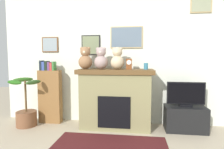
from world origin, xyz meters
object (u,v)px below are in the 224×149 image
(candle_jar, at_px, (146,66))
(teddy_bear_grey, at_px, (117,59))
(bookshelf, at_px, (50,94))
(television, at_px, (186,95))
(fireplace, at_px, (116,98))
(potted_plant, at_px, (26,112))
(teddy_bear_brown, at_px, (101,59))
(teddy_bear_cream, at_px, (85,59))
(tv_stand, at_px, (185,118))
(mantel_clock, at_px, (129,64))

(candle_jar, relative_size, teddy_bear_grey, 0.29)
(bookshelf, distance_m, television, 2.58)
(fireplace, height_order, television, fireplace)
(potted_plant, distance_m, teddy_bear_grey, 2.00)
(television, distance_m, teddy_bear_brown, 1.64)
(television, distance_m, teddy_bear_grey, 1.36)
(fireplace, xyz_separation_m, teddy_bear_cream, (-0.57, -0.02, 0.73))
(teddy_bear_cream, xyz_separation_m, teddy_bear_brown, (0.30, 0.00, -0.00))
(bookshelf, relative_size, tv_stand, 1.78)
(television, height_order, mantel_clock, mantel_clock)
(bookshelf, relative_size, candle_jar, 10.70)
(mantel_clock, bearing_deg, tv_stand, -0.15)
(teddy_bear_brown, bearing_deg, teddy_bear_cream, -180.00)
(television, bearing_deg, bookshelf, 177.74)
(tv_stand, distance_m, television, 0.43)
(teddy_bear_brown, relative_size, teddy_bear_grey, 1.01)
(candle_jar, height_order, teddy_bear_brown, teddy_bear_brown)
(tv_stand, height_order, teddy_bear_cream, teddy_bear_cream)
(mantel_clock, relative_size, teddy_bear_brown, 0.48)
(mantel_clock, bearing_deg, teddy_bear_brown, 179.94)
(teddy_bear_cream, bearing_deg, teddy_bear_brown, 0.00)
(television, relative_size, candle_jar, 5.58)
(bookshelf, distance_m, potted_plant, 0.53)
(bookshelf, relative_size, teddy_bear_cream, 2.99)
(bookshelf, distance_m, teddy_bear_cream, 1.04)
(fireplace, bearing_deg, teddy_bear_cream, -178.16)
(tv_stand, bearing_deg, fireplace, 179.01)
(bookshelf, relative_size, television, 1.92)
(bookshelf, bearing_deg, candle_jar, -2.93)
(potted_plant, xyz_separation_m, television, (2.94, 0.16, 0.37))
(fireplace, xyz_separation_m, tv_stand, (1.25, -0.02, -0.33))
(teddy_bear_brown, bearing_deg, potted_plant, -173.34)
(potted_plant, height_order, television, potted_plant)
(fireplace, height_order, potted_plant, fireplace)
(tv_stand, xyz_separation_m, teddy_bear_grey, (-1.21, 0.00, 1.05))
(television, distance_m, candle_jar, 0.86)
(fireplace, height_order, teddy_bear_cream, teddy_bear_cream)
(teddy_bear_grey, bearing_deg, television, -0.22)
(potted_plant, xyz_separation_m, mantel_clock, (1.94, 0.17, 0.91))
(television, bearing_deg, candle_jar, 179.57)
(television, xyz_separation_m, mantel_clock, (-1.00, 0.00, 0.53))
(potted_plant, height_order, candle_jar, candle_jar)
(teddy_bear_cream, distance_m, teddy_bear_brown, 0.30)
(teddy_bear_cream, bearing_deg, mantel_clock, -0.04)
(potted_plant, height_order, tv_stand, potted_plant)
(teddy_bear_cream, height_order, teddy_bear_grey, teddy_bear_cream)
(potted_plant, distance_m, candle_jar, 2.41)
(bookshelf, xyz_separation_m, teddy_bear_grey, (1.36, -0.10, 0.70))
(fireplace, bearing_deg, teddy_bear_brown, -176.13)
(teddy_bear_cream, distance_m, teddy_bear_grey, 0.60)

